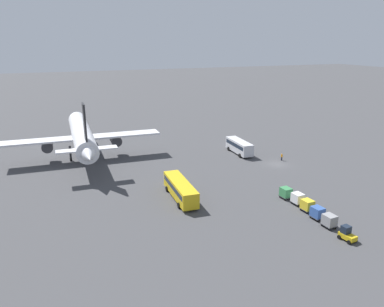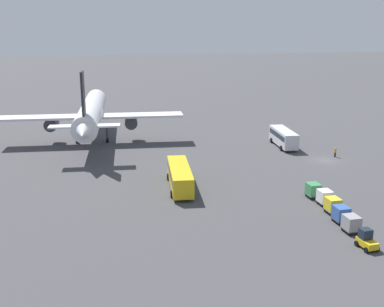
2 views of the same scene
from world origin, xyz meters
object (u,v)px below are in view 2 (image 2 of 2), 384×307
at_px(baggage_tug, 367,240).
at_px(cargo_cart_blue, 341,213).
at_px(worker_person, 335,152).
at_px(cargo_cart_green, 313,190).
at_px(cargo_cart_grey, 351,223).
at_px(cargo_cart_yellow, 333,205).
at_px(shuttle_bus_far, 180,175).
at_px(shuttle_bus_near, 283,137).
at_px(cargo_cart_white, 325,197).
at_px(airplane, 91,113).

relative_size(baggage_tug, cargo_cart_blue, 1.21).
height_order(worker_person, cargo_cart_green, cargo_cart_green).
relative_size(cargo_cart_grey, cargo_cart_yellow, 1.00).
distance_m(shuttle_bus_far, worker_person, 32.48).
xyz_separation_m(worker_person, cargo_cart_blue, (-27.83, 12.99, 0.32)).
height_order(shuttle_bus_far, worker_person, shuttle_bus_far).
xyz_separation_m(shuttle_bus_near, baggage_tug, (-43.72, 6.98, -1.04)).
distance_m(cargo_cart_grey, cargo_cart_yellow, 5.84).
bearing_deg(cargo_cart_grey, shuttle_bus_near, -9.52).
bearing_deg(cargo_cart_grey, shuttle_bus_far, 41.96).
bearing_deg(cargo_cart_green, shuttle_bus_near, -12.43).
bearing_deg(worker_person, shuttle_bus_far, 111.16).
height_order(cargo_cart_grey, cargo_cart_yellow, same).
xyz_separation_m(shuttle_bus_far, worker_person, (11.72, -30.28, -1.06)).
xyz_separation_m(baggage_tug, cargo_cart_grey, (3.96, -0.31, 0.25)).
relative_size(worker_person, cargo_cart_green, 0.84).
relative_size(shuttle_bus_far, cargo_cart_white, 6.17).
bearing_deg(cargo_cart_grey, airplane, 30.93).
xyz_separation_m(cargo_cart_blue, cargo_cart_green, (8.72, -0.27, 0.00)).
xyz_separation_m(shuttle_bus_near, shuttle_bus_far, (-20.74, 23.76, -0.05)).
relative_size(shuttle_bus_near, worker_person, 6.00).
bearing_deg(shuttle_bus_near, cargo_cart_white, 171.89).
xyz_separation_m(shuttle_bus_far, cargo_cart_grey, (-19.02, -17.10, -0.74)).
bearing_deg(baggage_tug, shuttle_bus_far, 29.89).
height_order(cargo_cart_white, cargo_cart_green, same).
height_order(worker_person, cargo_cart_white, cargo_cart_white).
relative_size(airplane, cargo_cart_white, 20.71).
distance_m(shuttle_bus_near, baggage_tug, 44.28).
relative_size(worker_person, cargo_cart_yellow, 0.84).
bearing_deg(baggage_tug, airplane, 22.54).
bearing_deg(cargo_cart_white, cargo_cart_green, 7.03).
bearing_deg(cargo_cart_green, cargo_cart_yellow, -179.10).
height_order(airplane, cargo_cart_yellow, airplane).
bearing_deg(shuttle_bus_near, cargo_cart_grey, 173.04).
bearing_deg(cargo_cart_grey, cargo_cart_green, -2.27).
bearing_deg(shuttle_bus_near, shuttle_bus_far, 133.68).
relative_size(shuttle_bus_far, cargo_cart_blue, 6.17).
bearing_deg(shuttle_bus_near, worker_person, -141.63).
xyz_separation_m(shuttle_bus_near, cargo_cart_white, (-31.04, 5.84, -0.79)).
bearing_deg(cargo_cart_white, cargo_cart_blue, 173.84).
relative_size(airplane, cargo_cart_green, 20.71).
relative_size(cargo_cart_yellow, cargo_cart_white, 1.00).
distance_m(shuttle_bus_near, cargo_cart_grey, 40.32).
bearing_deg(shuttle_bus_far, cargo_cart_grey, -134.29).
bearing_deg(cargo_cart_yellow, baggage_tug, 174.95).
distance_m(shuttle_bus_far, cargo_cart_white, 20.68).
bearing_deg(baggage_tug, cargo_cart_grey, -10.76).
distance_m(cargo_cart_yellow, cargo_cart_white, 2.92).
distance_m(shuttle_bus_near, cargo_cart_blue, 37.43).
height_order(airplane, shuttle_bus_far, airplane).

